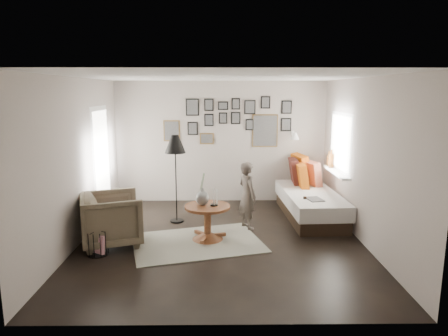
{
  "coord_description": "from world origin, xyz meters",
  "views": [
    {
      "loc": [
        -0.02,
        -6.16,
        2.39
      ],
      "look_at": [
        0.05,
        0.5,
        1.1
      ],
      "focal_mm": 32.0,
      "sensor_mm": 36.0,
      "label": 1
    }
  ],
  "objects_px": {
    "floor_lamp": "(175,147)",
    "demijohn_large": "(304,215)",
    "daybed": "(309,199)",
    "demijohn_small": "(325,218)",
    "magazine_basket": "(98,243)",
    "pedestal_table": "(208,224)",
    "child": "(247,195)",
    "vase": "(202,195)",
    "armchair": "(112,219)"
  },
  "relations": [
    {
      "from": "vase",
      "to": "floor_lamp",
      "type": "relative_size",
      "value": 0.33
    },
    {
      "from": "pedestal_table",
      "to": "daybed",
      "type": "bearing_deg",
      "value": 33.29
    },
    {
      "from": "pedestal_table",
      "to": "demijohn_small",
      "type": "bearing_deg",
      "value": 14.49
    },
    {
      "from": "pedestal_table",
      "to": "demijohn_small",
      "type": "xyz_separation_m",
      "value": [
        2.06,
        0.53,
        -0.08
      ]
    },
    {
      "from": "demijohn_large",
      "to": "armchair",
      "type": "bearing_deg",
      "value": -165.65
    },
    {
      "from": "demijohn_small",
      "to": "demijohn_large",
      "type": "bearing_deg",
      "value": 161.08
    },
    {
      "from": "daybed",
      "to": "armchair",
      "type": "bearing_deg",
      "value": -159.91
    },
    {
      "from": "pedestal_table",
      "to": "armchair",
      "type": "height_order",
      "value": "armchair"
    },
    {
      "from": "magazine_basket",
      "to": "demijohn_large",
      "type": "height_order",
      "value": "demijohn_large"
    },
    {
      "from": "armchair",
      "to": "demijohn_small",
      "type": "distance_m",
      "value": 3.64
    },
    {
      "from": "vase",
      "to": "demijohn_large",
      "type": "relative_size",
      "value": 0.97
    },
    {
      "from": "daybed",
      "to": "floor_lamp",
      "type": "bearing_deg",
      "value": -174.95
    },
    {
      "from": "vase",
      "to": "demijohn_small",
      "type": "xyz_separation_m",
      "value": [
        2.14,
        0.51,
        -0.55
      ]
    },
    {
      "from": "pedestal_table",
      "to": "child",
      "type": "xyz_separation_m",
      "value": [
        0.68,
        0.56,
        0.33
      ]
    },
    {
      "from": "floor_lamp",
      "to": "demijohn_large",
      "type": "relative_size",
      "value": 2.98
    },
    {
      "from": "daybed",
      "to": "magazine_basket",
      "type": "height_order",
      "value": "daybed"
    },
    {
      "from": "pedestal_table",
      "to": "daybed",
      "type": "relative_size",
      "value": 0.32
    },
    {
      "from": "vase",
      "to": "demijohn_small",
      "type": "relative_size",
      "value": 1.06
    },
    {
      "from": "vase",
      "to": "magazine_basket",
      "type": "distance_m",
      "value": 1.74
    },
    {
      "from": "magazine_basket",
      "to": "child",
      "type": "xyz_separation_m",
      "value": [
        2.29,
        1.14,
        0.41
      ]
    },
    {
      "from": "demijohn_large",
      "to": "magazine_basket",
      "type": "bearing_deg",
      "value": -159.52
    },
    {
      "from": "floor_lamp",
      "to": "demijohn_small",
      "type": "bearing_deg",
      "value": -8.37
    },
    {
      "from": "magazine_basket",
      "to": "child",
      "type": "height_order",
      "value": "child"
    },
    {
      "from": "pedestal_table",
      "to": "demijohn_large",
      "type": "xyz_separation_m",
      "value": [
        1.71,
        0.65,
        -0.06
      ]
    },
    {
      "from": "pedestal_table",
      "to": "armchair",
      "type": "distance_m",
      "value": 1.51
    },
    {
      "from": "demijohn_large",
      "to": "floor_lamp",
      "type": "bearing_deg",
      "value": 173.3
    },
    {
      "from": "magazine_basket",
      "to": "demijohn_small",
      "type": "distance_m",
      "value": 3.84
    },
    {
      "from": "magazine_basket",
      "to": "daybed",
      "type": "bearing_deg",
      "value": 27.65
    },
    {
      "from": "pedestal_table",
      "to": "floor_lamp",
      "type": "distance_m",
      "value": 1.58
    },
    {
      "from": "daybed",
      "to": "demijohn_small",
      "type": "distance_m",
      "value": 0.76
    },
    {
      "from": "vase",
      "to": "child",
      "type": "relative_size",
      "value": 0.44
    },
    {
      "from": "pedestal_table",
      "to": "vase",
      "type": "relative_size",
      "value": 1.4
    },
    {
      "from": "armchair",
      "to": "floor_lamp",
      "type": "xyz_separation_m",
      "value": [
        0.9,
        1.09,
        0.98
      ]
    },
    {
      "from": "vase",
      "to": "armchair",
      "type": "height_order",
      "value": "vase"
    },
    {
      "from": "daybed",
      "to": "pedestal_table",
      "type": "bearing_deg",
      "value": -149.34
    },
    {
      "from": "magazine_basket",
      "to": "child",
      "type": "bearing_deg",
      "value": 26.54
    },
    {
      "from": "vase",
      "to": "demijohn_small",
      "type": "distance_m",
      "value": 2.27
    },
    {
      "from": "armchair",
      "to": "vase",
      "type": "bearing_deg",
      "value": -101.26
    },
    {
      "from": "pedestal_table",
      "to": "magazine_basket",
      "type": "height_order",
      "value": "pedestal_table"
    },
    {
      "from": "magazine_basket",
      "to": "demijohn_large",
      "type": "relative_size",
      "value": 0.7
    },
    {
      "from": "floor_lamp",
      "to": "magazine_basket",
      "type": "relative_size",
      "value": 4.25
    },
    {
      "from": "magazine_basket",
      "to": "demijohn_small",
      "type": "height_order",
      "value": "demijohn_small"
    },
    {
      "from": "armchair",
      "to": "demijohn_small",
      "type": "xyz_separation_m",
      "value": [
        3.56,
        0.7,
        -0.23
      ]
    },
    {
      "from": "daybed",
      "to": "demijohn_small",
      "type": "bearing_deg",
      "value": -82.13
    },
    {
      "from": "daybed",
      "to": "demijohn_large",
      "type": "distance_m",
      "value": 0.66
    },
    {
      "from": "floor_lamp",
      "to": "magazine_basket",
      "type": "bearing_deg",
      "value": -123.76
    },
    {
      "from": "demijohn_large",
      "to": "vase",
      "type": "bearing_deg",
      "value": -160.55
    },
    {
      "from": "daybed",
      "to": "demijohn_large",
      "type": "relative_size",
      "value": 4.24
    },
    {
      "from": "floor_lamp",
      "to": "daybed",
      "type": "bearing_deg",
      "value": 7.67
    },
    {
      "from": "armchair",
      "to": "demijohn_large",
      "type": "height_order",
      "value": "armchair"
    }
  ]
}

